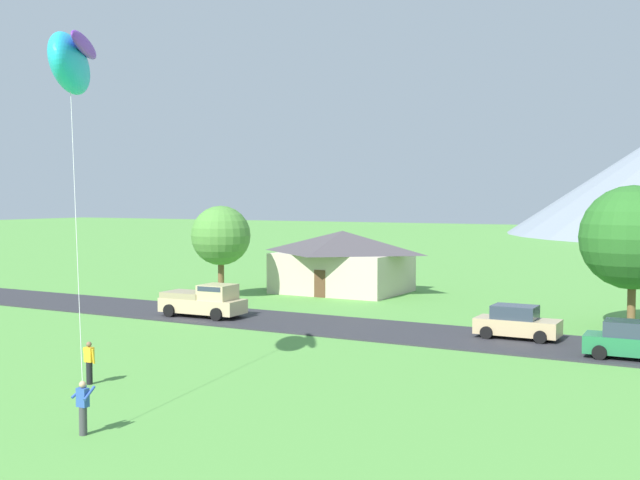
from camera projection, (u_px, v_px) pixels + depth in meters
name	position (u px, v px, depth m)	size (l,w,h in m)	color
road_strip	(446.00, 336.00, 40.45)	(160.00, 6.45, 0.08)	#2D2D33
house_leftmost	(342.00, 260.00, 59.48)	(9.92, 7.81, 4.72)	beige
tree_near_left	(221.00, 236.00, 55.81)	(4.28, 4.28, 6.68)	brown
tree_center	(633.00, 238.00, 42.07)	(5.69, 5.69, 7.95)	brown
parked_car_tan_mid_west	(517.00, 323.00, 39.62)	(4.21, 2.10, 1.68)	tan
parked_car_green_mid_east	(633.00, 341.00, 34.60)	(4.28, 2.24, 1.68)	#237042
pickup_truck_sand_west_side	(205.00, 301.00, 46.77)	(5.28, 2.48, 1.99)	#C6B284
kite_flyer_with_kite	(71.00, 65.00, 27.69)	(5.75, 5.48, 13.25)	#3D3D42
watcher_person	(89.00, 362.00, 30.14)	(0.56, 0.24, 1.68)	black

